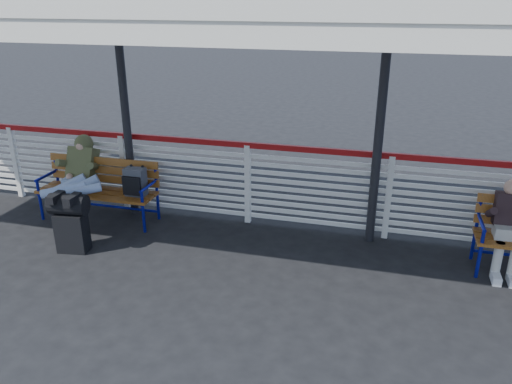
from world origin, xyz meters
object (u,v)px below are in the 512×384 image
(bench_left, at_px, (108,183))
(companion_person, at_px, (508,227))
(traveler_man, at_px, (75,182))
(luggage_stack, at_px, (71,221))

(bench_left, relative_size, companion_person, 1.57)
(traveler_man, bearing_deg, companion_person, 2.25)
(bench_left, bearing_deg, luggage_stack, -87.76)
(luggage_stack, distance_m, traveler_man, 0.81)
(luggage_stack, relative_size, bench_left, 0.45)
(companion_person, bearing_deg, traveler_man, -177.75)
(luggage_stack, xyz_separation_m, bench_left, (-0.04, 1.04, 0.14))
(companion_person, bearing_deg, luggage_stack, -170.40)
(bench_left, height_order, traveler_man, traveler_man)
(bench_left, distance_m, companion_person, 5.43)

